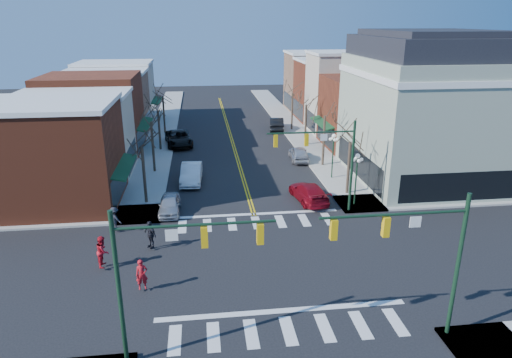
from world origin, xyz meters
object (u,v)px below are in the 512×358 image
object	(u,v)px
victorian_corner	(427,107)
car_left_near	(170,205)
car_right_near	(309,192)
car_right_far	(277,124)
pedestrian_dark_a	(150,234)
pedestrian_red_a	(142,275)
car_left_mid	(191,173)
pedestrian_dark_b	(115,219)
lamppost_midblock	(333,148)
lamppost_corner	(357,171)
car_right_mid	(299,154)
pedestrian_red_b	(103,251)
car_left_far	(179,138)

from	to	relation	value
victorian_corner	car_left_near	world-z (taller)	victorian_corner
car_left_near	car_right_near	size ratio (longest dim) A/B	0.77
car_right_far	pedestrian_dark_a	world-z (taller)	pedestrian_dark_a
car_right_far	pedestrian_red_a	world-z (taller)	pedestrian_red_a
car_left_mid	pedestrian_dark_b	world-z (taller)	pedestrian_dark_b
pedestrian_red_a	pedestrian_dark_a	xyz separation A→B (m)	(0.00, 4.87, 0.04)
lamppost_midblock	car_left_mid	size ratio (longest dim) A/B	0.84
lamppost_corner	car_right_mid	world-z (taller)	lamppost_corner
lamppost_midblock	pedestrian_dark_a	distance (m)	19.69
lamppost_midblock	pedestrian_dark_a	bearing A→B (deg)	-142.28
car_right_mid	pedestrian_red_b	world-z (taller)	pedestrian_red_b
car_left_near	pedestrian_red_a	bearing A→B (deg)	-94.12
car_left_mid	car_right_near	size ratio (longest dim) A/B	1.00
lamppost_corner	lamppost_midblock	distance (m)	6.50
pedestrian_dark_a	car_left_near	bearing A→B (deg)	127.82
car_left_mid	lamppost_corner	bearing A→B (deg)	-25.97
car_right_near	pedestrian_dark_b	xyz separation A→B (m)	(-14.80, -4.04, 0.26)
car_right_mid	pedestrian_dark_b	bearing A→B (deg)	46.28
car_left_far	car_right_mid	world-z (taller)	car_left_far
pedestrian_dark_b	car_left_near	bearing A→B (deg)	-105.74
pedestrian_red_b	pedestrian_dark_a	size ratio (longest dim) A/B	1.05
car_left_near	car_left_far	world-z (taller)	car_left_far
victorian_corner	pedestrian_red_b	distance (m)	30.15
car_left_mid	car_left_far	distance (m)	13.30
car_left_far	pedestrian_dark_a	world-z (taller)	pedestrian_dark_a
victorian_corner	car_left_mid	distance (m)	22.11
victorian_corner	lamppost_midblock	xyz separation A→B (m)	(-8.30, 0.50, -3.70)
car_right_mid	pedestrian_dark_b	distance (m)	22.41
car_right_mid	pedestrian_red_a	size ratio (longest dim) A/B	2.54
pedestrian_red_a	car_right_near	bearing A→B (deg)	33.58
lamppost_corner	car_right_far	size ratio (longest dim) A/B	0.85
victorian_corner	pedestrian_dark_b	xyz separation A→B (m)	(-26.50, -8.60, -5.65)
pedestrian_red_b	pedestrian_red_a	bearing A→B (deg)	-138.13
car_right_near	car_right_mid	distance (m)	11.35
car_left_mid	pedestrian_red_b	size ratio (longest dim) A/B	2.66
car_left_mid	car_left_far	xyz separation A→B (m)	(-1.60, 13.20, 0.01)
lamppost_midblock	pedestrian_dark_a	size ratio (longest dim) A/B	2.36
car_right_far	pedestrian_red_b	distance (m)	38.09
lamppost_midblock	car_right_far	bearing A→B (deg)	95.04
victorian_corner	car_left_near	size ratio (longest dim) A/B	3.58
car_right_near	pedestrian_dark_b	size ratio (longest dim) A/B	3.00
victorian_corner	car_right_mid	world-z (taller)	victorian_corner
car_left_mid	car_right_near	world-z (taller)	car_left_mid
car_left_mid	pedestrian_dark_a	bearing A→B (deg)	-98.08
lamppost_corner	lamppost_midblock	size ratio (longest dim) A/B	1.00
lamppost_midblock	car_right_far	xyz separation A→B (m)	(-1.80, 20.41, -2.12)
car_left_mid	car_right_mid	size ratio (longest dim) A/B	1.16
lamppost_corner	pedestrian_red_b	distance (m)	19.67
car_left_far	car_right_mid	xyz separation A→B (m)	(12.80, -7.74, -0.10)
victorian_corner	pedestrian_red_a	xyz separation A→B (m)	(-23.80, -16.36, -5.63)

